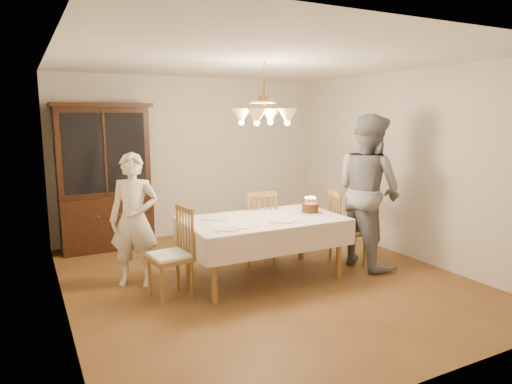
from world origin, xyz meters
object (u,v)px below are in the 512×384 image
chair_far_side (258,230)px  birthday_cake (310,209)px  china_hutch (105,180)px  dining_table (264,224)px  elderly_woman (134,220)px

chair_far_side → birthday_cake: chair_far_side is taller
china_hutch → chair_far_side: (1.70, -1.66, -0.60)m
dining_table → chair_far_side: bearing=68.1°
chair_far_side → elderly_woman: elderly_woman is taller
china_hutch → dining_table: bearing=-57.0°
birthday_cake → china_hutch: bearing=133.0°
elderly_woman → birthday_cake: size_ratio=5.22×
china_hutch → chair_far_side: bearing=-44.2°
china_hutch → birthday_cake: china_hutch is taller
dining_table → birthday_cake: bearing=-1.7°
elderly_woman → birthday_cake: elderly_woman is taller
dining_table → birthday_cake: 0.67m
dining_table → elderly_woman: 1.53m
dining_table → chair_far_side: size_ratio=1.90×
chair_far_side → elderly_woman: 1.71m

